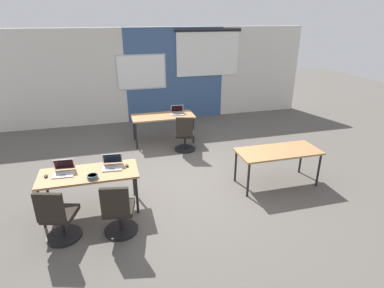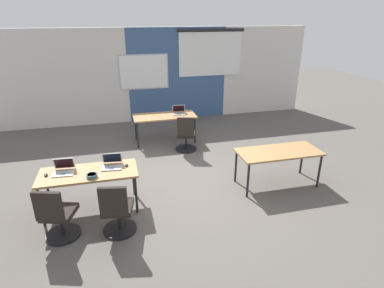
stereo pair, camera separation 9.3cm
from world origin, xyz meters
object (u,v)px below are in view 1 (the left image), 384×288
at_px(laptop_far_right, 177,112).
at_px(mouse_near_left_end, 46,176).
at_px(chair_far_right, 185,137).
at_px(chair_near_left_end, 59,219).
at_px(desk_near_right, 278,153).
at_px(snack_bowl, 93,176).
at_px(desk_near_left, 89,176).
at_px(chair_near_left_inner, 119,213).
at_px(laptop_near_left_inner, 112,165).
at_px(mouse_near_left_inner, 127,166).
at_px(desk_far_center, 163,118).
at_px(laptop_near_left_end, 64,171).

bearing_deg(laptop_far_right, mouse_near_left_end, -127.51).
relative_size(chair_far_right, chair_near_left_end, 1.00).
relative_size(desk_near_right, snack_bowl, 9.01).
bearing_deg(desk_near_right, desk_near_left, 180.00).
height_order(mouse_near_left_end, chair_near_left_inner, chair_near_left_inner).
bearing_deg(snack_bowl, desk_near_right, 3.60).
bearing_deg(chair_far_right, desk_near_left, 58.75).
bearing_deg(desk_near_right, chair_far_right, 123.53).
relative_size(mouse_near_left_end, snack_bowl, 0.59).
height_order(mouse_near_left_end, chair_near_left_end, chair_near_left_end).
relative_size(laptop_near_left_inner, mouse_near_left_inner, 3.36).
distance_m(desk_near_right, snack_bowl, 3.44).
bearing_deg(desk_far_center, chair_near_left_end, -121.92).
bearing_deg(chair_far_right, laptop_far_right, -74.92).
xyz_separation_m(desk_near_right, laptop_near_left_end, (-3.89, 0.08, 0.11)).
bearing_deg(snack_bowl, desk_far_center, 60.92).
bearing_deg(desk_near_left, chair_near_left_inner, -62.15).
relative_size(desk_near_right, chair_near_left_end, 1.74).
bearing_deg(chair_near_left_inner, desk_near_left, -51.11).
height_order(laptop_near_left_inner, snack_bowl, laptop_near_left_inner).
distance_m(desk_near_left, chair_far_right, 2.98).
bearing_deg(laptop_near_left_inner, chair_far_right, 53.56).
relative_size(mouse_near_left_end, chair_near_left_inner, 0.11).
bearing_deg(laptop_far_right, laptop_near_left_end, -125.21).
height_order(laptop_near_left_end, mouse_near_left_end, laptop_near_left_end).
height_order(laptop_near_left_inner, chair_near_left_inner, laptop_near_left_inner).
bearing_deg(desk_near_left, chair_near_left_end, -121.56).
relative_size(desk_far_center, snack_bowl, 9.01).
distance_m(laptop_near_left_end, mouse_near_left_inner, 1.02).
height_order(mouse_near_left_end, mouse_near_left_inner, same).
xyz_separation_m(mouse_near_left_end, chair_near_left_end, (0.22, -0.73, -0.36)).
xyz_separation_m(chair_far_right, laptop_near_left_end, (-2.53, -1.97, 0.39)).
relative_size(laptop_near_left_inner, snack_bowl, 2.03).
height_order(chair_near_left_inner, snack_bowl, chair_near_left_inner).
bearing_deg(laptop_near_left_end, chair_far_right, 41.85).
xyz_separation_m(desk_near_left, snack_bowl, (0.07, -0.22, 0.10)).
bearing_deg(chair_near_left_inner, chair_far_right, -110.23).
relative_size(chair_far_right, snack_bowl, 5.18).
distance_m(desk_near_left, mouse_near_left_end, 0.66).
height_order(desk_near_right, desk_far_center, same).
bearing_deg(chair_near_left_end, laptop_near_left_inner, -118.71).
bearing_deg(desk_near_right, laptop_near_left_end, 178.89).
bearing_deg(mouse_near_left_inner, snack_bowl, -153.48).
bearing_deg(mouse_near_left_end, chair_near_left_inner, -37.14).
bearing_deg(mouse_near_left_inner, desk_far_center, 67.79).
bearing_deg(desk_near_right, mouse_near_left_inner, 178.72).
xyz_separation_m(desk_near_left, desk_far_center, (1.75, 2.80, 0.00)).
height_order(chair_far_right, chair_near_left_inner, same).
xyz_separation_m(laptop_near_left_end, chair_near_left_end, (-0.05, -0.79, -0.39)).
bearing_deg(snack_bowl, laptop_near_left_inner, 44.80).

